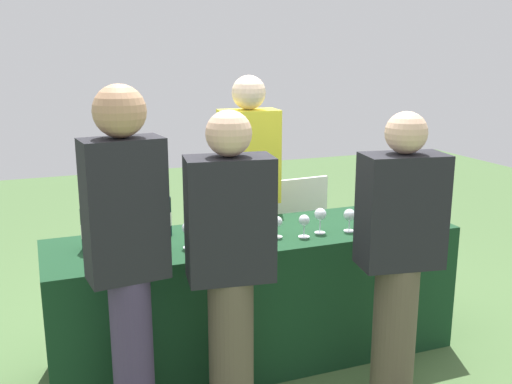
% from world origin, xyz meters
% --- Properties ---
extents(ground_plane, '(12.00, 12.00, 0.00)m').
position_xyz_m(ground_plane, '(0.00, 0.00, 0.00)').
color(ground_plane, '#476638').
extents(tasting_table, '(2.40, 0.67, 0.79)m').
position_xyz_m(tasting_table, '(0.00, 0.00, 0.40)').
color(tasting_table, '#14381E').
rests_on(tasting_table, ground_plane).
extents(wine_bottle_0, '(0.08, 0.08, 0.32)m').
position_xyz_m(wine_bottle_0, '(-0.94, 0.07, 0.91)').
color(wine_bottle_0, black).
rests_on(wine_bottle_0, tasting_table).
extents(wine_bottle_1, '(0.08, 0.08, 0.34)m').
position_xyz_m(wine_bottle_1, '(-0.65, 0.10, 0.91)').
color(wine_bottle_1, black).
rests_on(wine_bottle_1, tasting_table).
extents(wine_bottle_2, '(0.07, 0.07, 0.33)m').
position_xyz_m(wine_bottle_2, '(-0.50, 0.15, 0.91)').
color(wine_bottle_2, black).
rests_on(wine_bottle_2, tasting_table).
extents(wine_bottle_3, '(0.07, 0.07, 0.33)m').
position_xyz_m(wine_bottle_3, '(0.04, 0.08, 0.91)').
color(wine_bottle_3, black).
rests_on(wine_bottle_3, tasting_table).
extents(wine_glass_0, '(0.07, 0.07, 0.15)m').
position_xyz_m(wine_glass_0, '(-0.43, -0.11, 0.90)').
color(wine_glass_0, silver).
rests_on(wine_glass_0, tasting_table).
extents(wine_glass_1, '(0.06, 0.06, 0.12)m').
position_xyz_m(wine_glass_1, '(0.09, -0.11, 0.88)').
color(wine_glass_1, silver).
rests_on(wine_glass_1, tasting_table).
extents(wine_glass_2, '(0.07, 0.07, 0.13)m').
position_xyz_m(wine_glass_2, '(0.23, -0.16, 0.88)').
color(wine_glass_2, silver).
rests_on(wine_glass_2, tasting_table).
extents(wine_glass_3, '(0.07, 0.07, 0.15)m').
position_xyz_m(wine_glass_3, '(0.35, -0.12, 0.90)').
color(wine_glass_3, silver).
rests_on(wine_glass_3, tasting_table).
extents(wine_glass_4, '(0.07, 0.07, 0.14)m').
position_xyz_m(wine_glass_4, '(0.53, -0.16, 0.88)').
color(wine_glass_4, silver).
rests_on(wine_glass_4, tasting_table).
extents(ice_bucket, '(0.20, 0.20, 0.18)m').
position_xyz_m(ice_bucket, '(-0.67, -0.09, 0.88)').
color(ice_bucket, silver).
rests_on(ice_bucket, tasting_table).
extents(server_pouring, '(0.40, 0.24, 1.68)m').
position_xyz_m(server_pouring, '(0.17, 0.57, 0.92)').
color(server_pouring, '#3F3351').
rests_on(server_pouring, ground_plane).
extents(guest_0, '(0.37, 0.23, 1.70)m').
position_xyz_m(guest_0, '(-0.83, -0.55, 0.95)').
color(guest_0, '#3F3351').
rests_on(guest_0, ground_plane).
extents(guest_1, '(0.43, 0.27, 1.58)m').
position_xyz_m(guest_1, '(-0.35, -0.58, 0.85)').
color(guest_1, brown).
rests_on(guest_1, ground_plane).
extents(guest_2, '(0.44, 0.29, 1.55)m').
position_xyz_m(guest_2, '(0.51, -0.69, 0.83)').
color(guest_2, brown).
rests_on(guest_2, ground_plane).
extents(menu_board, '(0.45, 0.06, 0.89)m').
position_xyz_m(menu_board, '(0.70, 0.85, 0.45)').
color(menu_board, white).
rests_on(menu_board, ground_plane).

